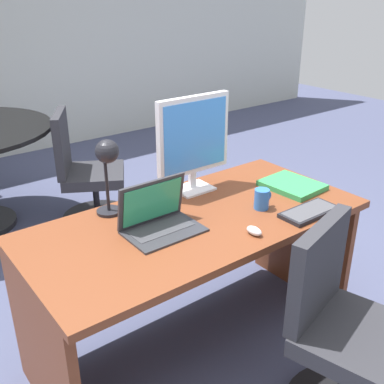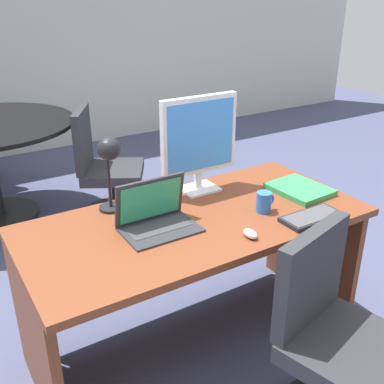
% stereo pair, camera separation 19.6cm
% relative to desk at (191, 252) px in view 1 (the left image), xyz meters
% --- Properties ---
extents(ground, '(12.00, 12.00, 0.00)m').
position_rel_desk_xyz_m(ground, '(0.00, 1.45, -0.53)').
color(ground, '#474C6B').
extents(desk, '(1.65, 0.78, 0.74)m').
position_rel_desk_xyz_m(desk, '(0.00, 0.00, 0.00)').
color(desk, brown).
rests_on(desk, ground).
extents(monitor, '(0.44, 0.16, 0.51)m').
position_rel_desk_xyz_m(monitor, '(0.19, 0.22, 0.50)').
color(monitor, silver).
rests_on(monitor, desk).
extents(laptop, '(0.34, 0.23, 0.23)m').
position_rel_desk_xyz_m(laptop, '(-0.20, -0.02, 0.28)').
color(laptop, '#2D2D33').
rests_on(laptop, desk).
extents(keyboard, '(0.30, 0.14, 0.02)m').
position_rel_desk_xyz_m(keyboard, '(0.46, -0.35, 0.22)').
color(keyboard, black).
rests_on(keyboard, desk).
extents(mouse, '(0.05, 0.08, 0.04)m').
position_rel_desk_xyz_m(mouse, '(0.10, -0.33, 0.23)').
color(mouse, silver).
rests_on(mouse, desk).
extents(desk_lamp, '(0.12, 0.14, 0.38)m').
position_rel_desk_xyz_m(desk_lamp, '(-0.31, 0.23, 0.48)').
color(desk_lamp, black).
rests_on(desk_lamp, desk).
extents(book, '(0.27, 0.32, 0.03)m').
position_rel_desk_xyz_m(book, '(0.63, -0.08, 0.23)').
color(book, green).
rests_on(book, desk).
extents(coffee_mug, '(0.10, 0.07, 0.10)m').
position_rel_desk_xyz_m(coffee_mug, '(0.32, -0.16, 0.26)').
color(coffee_mug, blue).
rests_on(coffee_mug, desk).
extents(office_chair, '(0.56, 0.58, 0.90)m').
position_rel_desk_xyz_m(office_chair, '(0.21, -0.79, -0.15)').
color(office_chair, black).
rests_on(office_chair, ground).
extents(meeting_chair_far, '(0.64, 0.63, 0.90)m').
position_rel_desk_xyz_m(meeting_chair_far, '(0.17, 1.58, -0.17)').
color(meeting_chair_far, black).
rests_on(meeting_chair_far, ground).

